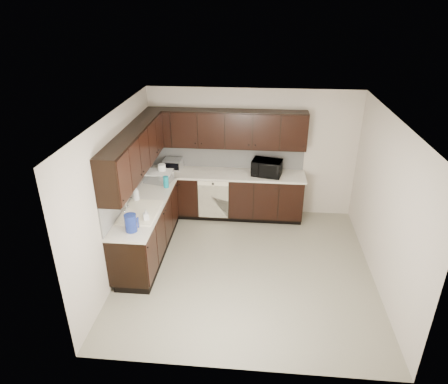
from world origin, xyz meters
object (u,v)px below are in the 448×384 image
object	(u,v)px
toaster_oven	(173,164)
storage_bin	(159,177)
sink	(140,216)
microwave	(267,168)
blue_pitcher	(131,223)

from	to	relation	value
toaster_oven	storage_bin	world-z (taller)	toaster_oven
sink	toaster_oven	size ratio (longest dim) A/B	2.37
toaster_oven	microwave	bearing A→B (deg)	0.24
microwave	toaster_oven	world-z (taller)	microwave
toaster_oven	storage_bin	distance (m)	0.61
microwave	blue_pitcher	xyz separation A→B (m)	(-1.94, -2.20, -0.02)
microwave	storage_bin	bearing A→B (deg)	-155.10
blue_pitcher	storage_bin	bearing A→B (deg)	97.59
microwave	storage_bin	xyz separation A→B (m)	(-1.96, -0.47, -0.06)
microwave	sink	bearing A→B (deg)	-128.22
sink	storage_bin	bearing A→B (deg)	89.58
storage_bin	blue_pitcher	distance (m)	1.74
toaster_oven	blue_pitcher	xyz separation A→B (m)	(-0.12, -2.33, 0.02)
microwave	storage_bin	distance (m)	2.02
sink	blue_pitcher	distance (m)	0.57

